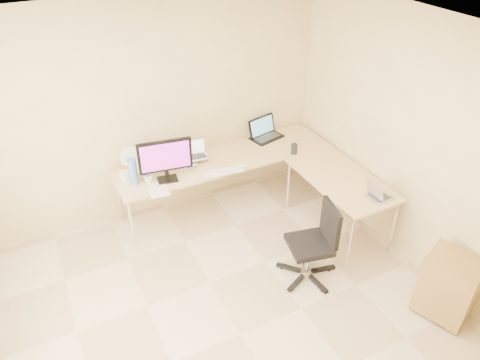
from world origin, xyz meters
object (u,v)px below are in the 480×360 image
desk_main (226,182)px  monitor (166,161)px  mug (148,178)px  laptop_return (381,190)px  office_chair (310,239)px  keyboard (224,171)px  desk_return (338,204)px  laptop_black (267,129)px  laptop_center (195,150)px  desk_fan (130,160)px  cabinet (448,286)px  water_bottle (133,172)px

desk_main → monitor: monitor is taller
mug → laptop_return: (2.08, -1.36, 0.04)m
laptop_return → office_chair: (-0.86, -0.02, -0.33)m
monitor → keyboard: size_ratio=1.28×
desk_return → mug: (-1.95, 0.89, 0.42)m
laptop_return → laptop_black: bearing=9.7°
laptop_center → mug: 0.67m
mug → desk_main: bearing=6.3°
mug → monitor: bearing=-14.7°
laptop_center → laptop_black: size_ratio=0.73×
laptop_center → mug: (-0.63, -0.19, -0.09)m
desk_main → desk_return: same height
desk_return → desk_fan: 2.44m
desk_main → cabinet: bearing=-65.6°
desk_return → desk_fan: size_ratio=4.35×
desk_main → monitor: bearing=-168.4°
desk_return → desk_fan: (-2.06, 1.20, 0.51)m
desk_fan → cabinet: bearing=-40.7°
laptop_black → cabinet: bearing=-94.2°
desk_main → desk_return: size_ratio=2.04×
laptop_black → monitor: bearing=-179.7°
laptop_black → laptop_return: 1.72m
monitor → cabinet: size_ratio=0.90×
desk_main → laptop_return: bearing=-53.2°
desk_main → mug: size_ratio=23.62×
desk_return → monitor: 2.04m
laptop_black → desk_return: bearing=-90.1°
office_chair → desk_return: bearing=45.8°
monitor → office_chair: 1.74m
desk_return → laptop_center: bearing=140.6°
desk_fan → water_bottle: bearing=-88.9°
monitor → office_chair: (1.02, -1.33, -0.48)m
desk_fan → desk_main: bearing=-0.6°
laptop_return → cabinet: 1.12m
laptop_black → keyboard: size_ratio=0.90×
desk_return → cabinet: 1.49m
laptop_black → keyboard: (-0.84, -0.50, -0.12)m
laptop_center → laptop_return: size_ratio=1.06×
laptop_center → water_bottle: size_ratio=0.95×
laptop_return → water_bottle: bearing=53.8°
water_bottle → desk_fan: (0.04, 0.27, -0.01)m
laptop_center → desk_fan: desk_fan is taller
monitor → keyboard: monitor is taller
monitor → cabinet: bearing=-42.0°
monitor → cabinet: 3.07m
keyboard → desk_fan: desk_fan is taller
office_chair → cabinet: bearing=-36.3°
laptop_black → water_bottle: water_bottle is taller
desk_return → laptop_return: size_ratio=4.56×
keyboard → mug: (-0.83, 0.19, 0.04)m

